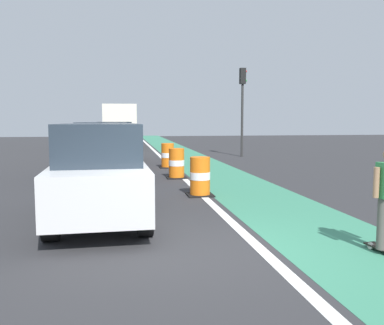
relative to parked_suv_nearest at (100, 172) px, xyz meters
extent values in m
plane|color=#2D2D30|center=(1.79, -2.32, -1.04)|extent=(100.00, 100.00, 0.00)
cube|color=#387F60|center=(4.19, 9.68, -1.03)|extent=(2.50, 80.00, 0.01)
cube|color=silver|center=(2.69, 9.68, -1.03)|extent=(0.20, 80.00, 0.01)
cylinder|color=silver|center=(4.63, -2.80, -0.98)|extent=(0.05, 0.11, 0.11)
cylinder|color=silver|center=(4.47, -2.82, -0.98)|extent=(0.05, 0.11, 0.11)
cylinder|color=#514C47|center=(4.48, -3.08, -0.55)|extent=(0.15, 0.15, 0.82)
cylinder|color=#9E7051|center=(4.34, -3.10, 0.12)|extent=(0.09, 0.09, 0.48)
cube|color=silver|center=(0.00, 0.00, -0.25)|extent=(1.97, 4.65, 0.90)
cube|color=#232D38|center=(0.00, 0.00, 0.60)|extent=(1.70, 2.90, 0.80)
cylinder|color=black|center=(-0.86, 1.40, -0.70)|extent=(0.30, 0.69, 0.68)
cylinder|color=black|center=(0.78, 1.45, -0.70)|extent=(0.30, 0.69, 0.68)
cylinder|color=black|center=(-0.78, -1.45, -0.70)|extent=(0.30, 0.69, 0.68)
cylinder|color=black|center=(0.86, -1.40, -0.70)|extent=(0.30, 0.69, 0.68)
cube|color=navy|center=(-0.22, 6.78, -0.25)|extent=(2.09, 4.69, 0.90)
cube|color=#232D38|center=(-0.22, 6.78, 0.60)|extent=(1.77, 2.94, 0.80)
cylinder|color=black|center=(-0.96, 8.25, -0.70)|extent=(0.32, 0.69, 0.68)
cylinder|color=black|center=(0.68, 8.16, -0.70)|extent=(0.32, 0.69, 0.68)
cylinder|color=black|center=(-1.11, 5.40, -0.70)|extent=(0.32, 0.69, 0.68)
cylinder|color=black|center=(0.52, 5.31, -0.70)|extent=(0.32, 0.69, 0.68)
cube|color=maroon|center=(0.10, 12.71, -0.25)|extent=(1.96, 4.65, 0.90)
cube|color=#232D38|center=(0.10, 12.71, 0.60)|extent=(1.69, 2.89, 0.80)
cylinder|color=black|center=(-0.76, 14.12, -0.70)|extent=(0.30, 0.69, 0.68)
cylinder|color=black|center=(0.88, 14.16, -0.70)|extent=(0.30, 0.69, 0.68)
cylinder|color=black|center=(-0.68, 11.26, -0.70)|extent=(0.30, 0.69, 0.68)
cylinder|color=black|center=(0.96, 11.31, -0.70)|extent=(0.30, 0.69, 0.68)
cylinder|color=orange|center=(2.62, 2.50, -0.79)|extent=(0.56, 0.56, 0.42)
cylinder|color=white|center=(2.62, 2.50, -0.47)|extent=(0.57, 0.57, 0.21)
cylinder|color=orange|center=(2.62, 2.50, -0.16)|extent=(0.56, 0.56, 0.42)
cube|color=black|center=(2.62, 2.50, -1.02)|extent=(0.73, 0.73, 0.04)
cylinder|color=orange|center=(2.43, 6.17, -0.79)|extent=(0.56, 0.56, 0.42)
cylinder|color=white|center=(2.43, 6.17, -0.47)|extent=(0.57, 0.57, 0.21)
cylinder|color=orange|center=(2.43, 6.17, -0.16)|extent=(0.56, 0.56, 0.42)
cube|color=black|center=(2.43, 6.17, -1.02)|extent=(0.73, 0.73, 0.04)
cylinder|color=orange|center=(2.48, 9.64, -0.79)|extent=(0.56, 0.56, 0.42)
cylinder|color=white|center=(2.48, 9.64, -0.47)|extent=(0.57, 0.57, 0.21)
cylinder|color=orange|center=(2.48, 9.64, -0.16)|extent=(0.56, 0.56, 0.42)
cube|color=black|center=(2.48, 9.64, -1.02)|extent=(0.73, 0.73, 0.04)
cube|color=silver|center=(0.46, 22.73, 0.94)|extent=(2.52, 5.69, 2.50)
cube|color=silver|center=(0.61, 26.58, 0.49)|extent=(2.27, 1.99, 2.10)
cylinder|color=black|center=(-0.43, 26.42, -0.56)|extent=(0.34, 0.97, 0.96)
cylinder|color=black|center=(1.63, 26.34, -0.56)|extent=(0.34, 0.97, 0.96)
cylinder|color=black|center=(-0.63, 21.37, -0.56)|extent=(0.34, 0.97, 0.96)
cylinder|color=black|center=(1.43, 21.29, -0.56)|extent=(0.34, 0.97, 0.96)
cylinder|color=#2D2D2D|center=(7.39, 14.72, 1.06)|extent=(0.14, 0.14, 4.20)
cube|color=black|center=(7.39, 14.72, 3.61)|extent=(0.32, 0.32, 0.90)
sphere|color=red|center=(7.56, 14.72, 3.87)|extent=(0.16, 0.16, 0.16)
sphere|color=green|center=(7.56, 14.72, 3.35)|extent=(0.16, 0.16, 0.16)
camera|label=1|loc=(0.47, -8.96, 1.07)|focal=39.28mm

